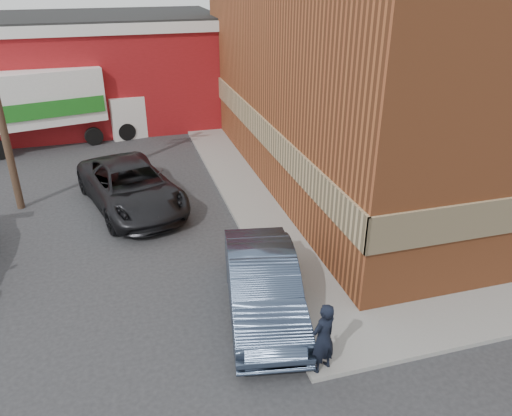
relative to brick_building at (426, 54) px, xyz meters
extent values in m
plane|color=#28282B|center=(-8.50, -9.00, -4.68)|extent=(90.00, 90.00, 0.00)
cube|color=#974B27|center=(0.00, 0.00, -0.18)|extent=(14.00, 18.00, 9.00)
cube|color=tan|center=(-7.04, 0.00, -2.38)|extent=(0.08, 18.16, 1.00)
cube|color=gray|center=(-7.90, 0.00, -4.62)|extent=(1.80, 18.00, 0.12)
cube|color=maroon|center=(-14.50, 11.00, -2.18)|extent=(16.00, 8.00, 5.00)
cube|color=silver|center=(-14.50, 11.00, 0.57)|extent=(16.30, 8.30, 0.50)
cube|color=black|center=(-14.50, 11.00, 0.87)|extent=(16.00, 8.00, 0.10)
imported|color=black|center=(-8.70, -10.55, -3.72)|extent=(0.72, 0.60, 1.68)
imported|color=#344157|center=(-9.30, -8.19, -3.88)|extent=(2.51, 5.08, 1.60)
imported|color=black|center=(-12.08, -1.05, -3.87)|extent=(4.08, 6.32, 1.62)
cube|color=white|center=(-15.67, 7.00, -2.27)|extent=(6.03, 3.44, 2.46)
cube|color=#20771F|center=(-15.42, 5.89, -2.65)|extent=(5.36, 1.20, 0.76)
cube|color=white|center=(-12.07, 7.80, -3.64)|extent=(2.11, 2.40, 2.08)
cylinder|color=black|center=(-17.50, 5.63, -4.26)|extent=(0.89, 0.46, 0.85)
cylinder|color=black|center=(-13.43, 6.53, -4.26)|extent=(0.89, 0.46, 0.85)
cylinder|color=black|center=(-13.84, 8.38, -4.26)|extent=(0.89, 0.46, 0.85)
cylinder|color=black|center=(-11.86, 6.87, -4.26)|extent=(0.89, 0.46, 0.85)
cylinder|color=black|center=(-12.27, 8.72, -4.26)|extent=(0.89, 0.46, 0.85)
camera|label=1|loc=(-12.29, -17.97, 3.30)|focal=35.00mm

